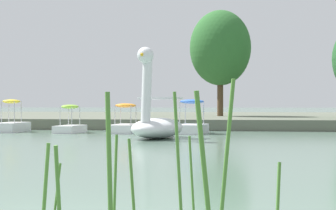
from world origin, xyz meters
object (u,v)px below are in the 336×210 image
(swan_boat, at_px, (156,121))
(pedal_boat_lime, at_px, (70,124))
(pedal_boat_yellow, at_px, (12,124))
(tree_broadleaf_left, at_px, (220,48))
(pedal_boat_blue, at_px, (192,123))
(pedal_boat_orange, at_px, (126,124))

(swan_boat, distance_m, pedal_boat_lime, 5.82)
(pedal_boat_yellow, bearing_deg, swan_boat, -25.91)
(swan_boat, relative_size, tree_broadleaf_left, 0.50)
(pedal_boat_lime, distance_m, tree_broadleaf_left, 13.28)
(swan_boat, height_order, pedal_boat_lime, swan_boat)
(pedal_boat_yellow, bearing_deg, pedal_boat_lime, -6.37)
(pedal_boat_blue, height_order, tree_broadleaf_left, tree_broadleaf_left)
(pedal_boat_lime, height_order, tree_broadleaf_left, tree_broadleaf_left)
(swan_boat, relative_size, pedal_boat_orange, 1.54)
(pedal_boat_blue, distance_m, pedal_boat_lime, 5.82)
(pedal_boat_blue, bearing_deg, pedal_boat_lime, -179.56)
(pedal_boat_blue, distance_m, pedal_boat_yellow, 8.92)
(swan_boat, relative_size, pedal_boat_lime, 1.78)
(tree_broadleaf_left, bearing_deg, pedal_boat_blue, -96.10)
(swan_boat, xyz_separation_m, tree_broadleaf_left, (2.23, 13.75, 4.43))
(pedal_boat_orange, xyz_separation_m, pedal_boat_lime, (-2.65, -0.24, 0.01))
(pedal_boat_orange, bearing_deg, tree_broadleaf_left, 67.05)
(pedal_boat_orange, relative_size, tree_broadleaf_left, 0.32)
(pedal_boat_yellow, xyz_separation_m, tree_broadleaf_left, (10.01, 9.97, 4.72))
(swan_boat, xyz_separation_m, pedal_boat_orange, (-2.04, 3.68, -0.29))
(pedal_boat_blue, xyz_separation_m, pedal_boat_orange, (-3.17, 0.20, -0.09))
(tree_broadleaf_left, bearing_deg, swan_boat, -99.19)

